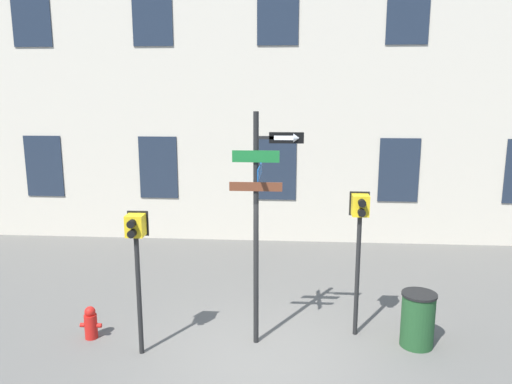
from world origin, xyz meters
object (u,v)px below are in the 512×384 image
Objects in this scene: pedestrian_signal_left at (136,246)px; fire_hydrant at (91,323)px; trash_bin at (418,319)px; street_sign_pole at (260,210)px; pedestrian_signal_right at (359,227)px.

pedestrian_signal_left is 4.07× the size of fire_hydrant.
pedestrian_signal_left is 2.53× the size of trash_bin.
street_sign_pole is 1.54× the size of pedestrian_signal_right.
pedestrian_signal_right is 5.06m from fire_hydrant.
pedestrian_signal_right is (3.67, 0.94, 0.14)m from pedestrian_signal_left.
pedestrian_signal_left reaches higher than fire_hydrant.
pedestrian_signal_left is at bearing -165.37° from street_sign_pole.
fire_hydrant is (-4.72, -0.49, -1.74)m from pedestrian_signal_right.
street_sign_pole is at bearing -166.10° from pedestrian_signal_right.
pedestrian_signal_left is 4.93m from trash_bin.
street_sign_pole reaches higher than fire_hydrant.
street_sign_pole is 3.33m from trash_bin.
pedestrian_signal_left is at bearing -165.71° from pedestrian_signal_right.
fire_hydrant is at bearing -178.47° from trash_bin.
fire_hydrant is 0.62× the size of trash_bin.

